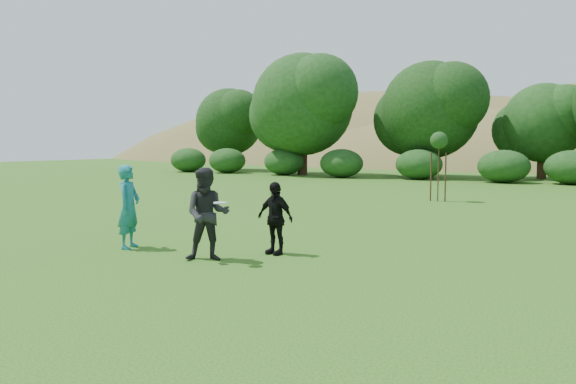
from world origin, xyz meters
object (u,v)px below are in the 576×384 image
at_px(player_grey, 207,214).
at_px(player_black, 275,218).
at_px(player_teal, 129,207).
at_px(sapling, 439,142).

distance_m(player_grey, player_black, 1.51).
distance_m(player_teal, player_grey, 2.37).
height_order(player_teal, player_black, player_teal).
bearing_deg(player_grey, player_black, 23.75).
bearing_deg(player_black, player_grey, -116.39).
distance_m(player_teal, player_black, 3.40).
xyz_separation_m(player_teal, player_black, (3.20, 1.12, -0.17)).
bearing_deg(sapling, player_black, -89.62).
relative_size(player_grey, player_black, 1.21).
bearing_deg(player_teal, sapling, -32.44).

